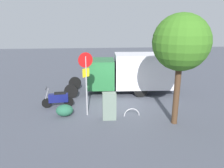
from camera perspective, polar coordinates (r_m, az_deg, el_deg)
name	(u,v)px	position (r m, az deg, el deg)	size (l,w,h in m)	color
ground_plane	(113,107)	(12.54, 0.21, -6.12)	(60.00, 60.00, 0.00)	#474B56
box_truck_near	(130,71)	(14.69, 4.86, 3.46)	(7.52, 2.56, 2.71)	black
motorcycle	(58,99)	(12.71, -14.20, -3.81)	(1.81, 0.55, 1.20)	black
stop_sign	(86,74)	(10.84, -6.99, 2.59)	(0.71, 0.33, 3.34)	#9E9EA3
street_tree	(181,43)	(10.03, 18.02, 10.40)	(2.55, 2.55, 5.19)	#47301E
utility_cabinet	(109,106)	(10.79, -0.73, -5.94)	(0.68, 0.46, 1.39)	slate
bike_rack_hoop	(132,116)	(11.43, 5.29, -8.48)	(0.85, 0.85, 0.05)	#B7B7BC
shrub_near_sign	(65,110)	(11.55, -12.59, -6.90)	(0.89, 0.73, 0.61)	#245B41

